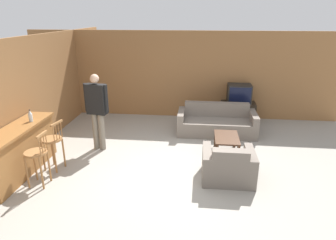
% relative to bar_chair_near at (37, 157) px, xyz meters
% --- Properties ---
extents(ground_plane, '(24.00, 24.00, 0.00)m').
position_rel_bar_chair_near_xyz_m(ground_plane, '(2.34, 0.65, -0.58)').
color(ground_plane, gray).
extents(wall_back, '(9.40, 0.08, 2.60)m').
position_rel_bar_chair_near_xyz_m(wall_back, '(2.34, 4.34, 0.72)').
color(wall_back, olive).
rests_on(wall_back, ground_plane).
extents(wall_left, '(0.08, 8.68, 2.60)m').
position_rel_bar_chair_near_xyz_m(wall_left, '(-0.92, 1.99, 0.72)').
color(wall_left, olive).
rests_on(wall_left, ground_plane).
extents(bar_counter, '(0.55, 2.11, 0.97)m').
position_rel_bar_chair_near_xyz_m(bar_counter, '(-0.59, 0.35, -0.09)').
color(bar_counter, brown).
rests_on(bar_counter, ground_plane).
extents(bar_chair_near, '(0.41, 0.41, 1.05)m').
position_rel_bar_chair_near_xyz_m(bar_chair_near, '(0.00, 0.00, 0.00)').
color(bar_chair_near, '#996638').
rests_on(bar_chair_near, ground_plane).
extents(bar_chair_mid, '(0.48, 0.48, 1.05)m').
position_rel_bar_chair_near_xyz_m(bar_chair_mid, '(-0.00, 0.61, 0.00)').
color(bar_chair_mid, '#996638').
rests_on(bar_chair_mid, ground_plane).
extents(couch_far, '(2.06, 0.90, 0.77)m').
position_rel_bar_chair_near_xyz_m(couch_far, '(3.41, 2.99, -0.30)').
color(couch_far, '#70665B').
rests_on(couch_far, ground_plane).
extents(armchair_near, '(0.99, 0.85, 0.75)m').
position_rel_bar_chair_near_xyz_m(armchair_near, '(3.52, 0.57, -0.30)').
color(armchair_near, '#70665B').
rests_on(armchair_near, ground_plane).
extents(coffee_table, '(0.54, 0.86, 0.43)m').
position_rel_bar_chair_near_xyz_m(coffee_table, '(3.57, 1.71, -0.23)').
color(coffee_table, '#472D1E').
rests_on(coffee_table, ground_plane).
extents(tv_unit, '(0.99, 0.51, 0.58)m').
position_rel_bar_chair_near_xyz_m(tv_unit, '(4.07, 4.00, -0.29)').
color(tv_unit, '#2D2319').
rests_on(tv_unit, ground_plane).
extents(tv, '(0.67, 0.52, 0.54)m').
position_rel_bar_chair_near_xyz_m(tv, '(4.07, 3.99, 0.27)').
color(tv, black).
rests_on(tv, tv_unit).
extents(bottle, '(0.08, 0.08, 0.25)m').
position_rel_bar_chair_near_xyz_m(bottle, '(-0.49, 0.78, 0.50)').
color(bottle, silver).
rests_on(bottle, bar_counter).
extents(person_by_window, '(0.58, 0.25, 1.80)m').
position_rel_bar_chair_near_xyz_m(person_by_window, '(0.60, 1.66, 0.44)').
color(person_by_window, '#756B5B').
rests_on(person_by_window, ground_plane).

